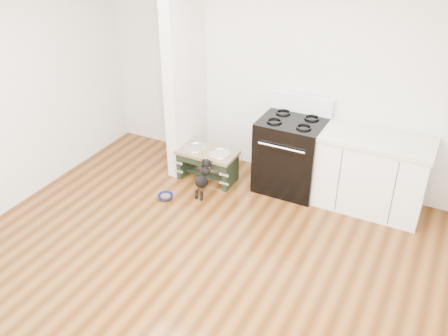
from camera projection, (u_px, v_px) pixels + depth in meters
ground at (183, 288)px, 4.75m from camera, size 5.00×5.00×0.00m
room_shell at (174, 135)px, 3.93m from camera, size 5.00×5.00×5.00m
partition_wall at (185, 68)px, 6.15m from camera, size 0.15×0.80×2.70m
oven_range at (291, 153)px, 6.07m from camera, size 0.76×0.69×1.14m
cabinet_run at (372, 173)px, 5.71m from camera, size 1.24×0.64×0.91m
dog_feeder at (207, 159)px, 6.32m from camera, size 0.75×0.40×0.43m
puppy at (203, 177)px, 6.02m from camera, size 0.13×0.38×0.46m
floor_bowl at (166, 197)px, 6.05m from camera, size 0.19×0.19×0.06m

